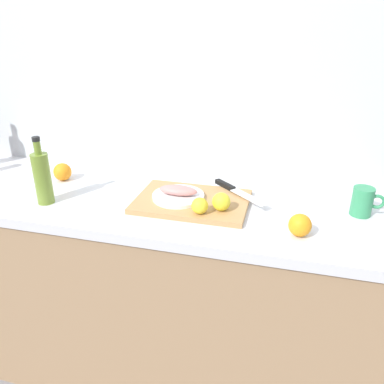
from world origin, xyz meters
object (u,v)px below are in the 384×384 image
cutting_board (192,201)px  coffee_mug_0 (363,202)px  olive_oil_bottle (42,177)px  white_plate (178,196)px  orange_0 (62,172)px  lemon_0 (200,206)px  fish_fillet (178,190)px  chef_knife (233,189)px

cutting_board → coffee_mug_0: bearing=6.3°
coffee_mug_0 → olive_oil_bottle: bearing=-170.3°
white_plate → orange_0: bearing=170.7°
orange_0 → cutting_board: bearing=-8.2°
cutting_board → lemon_0: 0.13m
fish_fillet → lemon_0: size_ratio=2.52×
cutting_board → fish_fillet: (-0.05, -0.00, 0.04)m
white_plate → fish_fillet: size_ratio=1.33×
white_plate → lemon_0: size_ratio=3.37×
chef_knife → coffee_mug_0: bearing=35.8°
coffee_mug_0 → orange_0: coffee_mug_0 is taller
olive_oil_bottle → coffee_mug_0: bearing=9.7°
fish_fillet → white_plate: bearing=0.0°
white_plate → olive_oil_bottle: size_ratio=0.76×
cutting_board → chef_knife: chef_knife is taller
orange_0 → fish_fillet: bearing=-9.3°
chef_knife → fish_fillet: bearing=-108.1°
chef_knife → olive_oil_bottle: (-0.70, -0.25, 0.08)m
lemon_0 → olive_oil_bottle: (-0.61, -0.02, 0.06)m
chef_knife → coffee_mug_0: coffee_mug_0 is taller
white_plate → orange_0: (-0.56, 0.09, 0.01)m
cutting_board → olive_oil_bottle: bearing=-166.6°
cutting_board → chef_knife: (0.14, 0.11, 0.02)m
lemon_0 → coffee_mug_0: bearing=17.3°
cutting_board → white_plate: bearing=-176.1°
coffee_mug_0 → white_plate: bearing=-173.9°
cutting_board → olive_oil_bottle: (-0.55, -0.13, 0.10)m
chef_knife → lemon_0: (-0.09, -0.22, 0.02)m
cutting_board → chef_knife: size_ratio=1.81×
cutting_board → fish_fillet: fish_fillet is taller
orange_0 → coffee_mug_0: bearing=-0.9°
lemon_0 → olive_oil_bottle: olive_oil_bottle is taller
olive_oil_bottle → orange_0: olive_oil_bottle is taller
cutting_board → olive_oil_bottle: 0.58m
olive_oil_bottle → orange_0: (-0.06, 0.22, -0.07)m
cutting_board → coffee_mug_0: (0.62, 0.07, 0.04)m
cutting_board → lemon_0: lemon_0 is taller
lemon_0 → coffee_mug_0: size_ratio=0.52×
chef_knife → orange_0: 0.76m
cutting_board → orange_0: (-0.62, 0.09, 0.03)m
fish_fillet → olive_oil_bottle: 0.52m
cutting_board → white_plate: (-0.05, -0.00, 0.02)m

